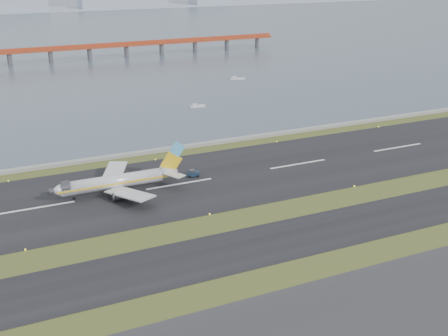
% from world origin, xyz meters
% --- Properties ---
extents(ground, '(1000.00, 1000.00, 0.00)m').
position_xyz_m(ground, '(0.00, 0.00, 0.00)').
color(ground, '#34491A').
rests_on(ground, ground).
extents(taxiway_strip, '(1000.00, 18.00, 0.10)m').
position_xyz_m(taxiway_strip, '(0.00, -12.00, 0.05)').
color(taxiway_strip, black).
rests_on(taxiway_strip, ground).
extents(runway_strip, '(1000.00, 45.00, 0.10)m').
position_xyz_m(runway_strip, '(0.00, 30.00, 0.05)').
color(runway_strip, black).
rests_on(runway_strip, ground).
extents(seawall, '(1000.00, 2.50, 1.00)m').
position_xyz_m(seawall, '(0.00, 60.00, 0.50)').
color(seawall, gray).
rests_on(seawall, ground).
extents(bay_water, '(1400.00, 800.00, 1.30)m').
position_xyz_m(bay_water, '(0.00, 460.00, 0.00)').
color(bay_water, '#404B5C').
rests_on(bay_water, ground).
extents(red_pier, '(260.00, 5.00, 10.20)m').
position_xyz_m(red_pier, '(20.00, 250.00, 7.28)').
color(red_pier, '#A53A1C').
rests_on(red_pier, ground).
extents(far_shoreline, '(1400.00, 80.00, 60.50)m').
position_xyz_m(far_shoreline, '(13.62, 620.00, 6.07)').
color(far_shoreline, '#99A4B5').
rests_on(far_shoreline, ground).
extents(airliner, '(38.52, 32.89, 12.80)m').
position_xyz_m(airliner, '(-17.31, 31.22, 3.46)').
color(airliner, silver).
rests_on(airliner, ground).
extents(pushback_tug, '(3.85, 2.84, 2.21)m').
position_xyz_m(pushback_tug, '(5.83, 33.87, 1.07)').
color(pushback_tug, '#15263B').
rests_on(pushback_tug, ground).
extents(workboat_near, '(6.85, 2.52, 1.64)m').
position_xyz_m(workboat_near, '(37.38, 109.69, 0.52)').
color(workboat_near, silver).
rests_on(workboat_near, ground).
extents(workboat_far, '(8.16, 5.29, 1.90)m').
position_xyz_m(workboat_far, '(78.42, 154.68, 0.60)').
color(workboat_far, silver).
rests_on(workboat_far, ground).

